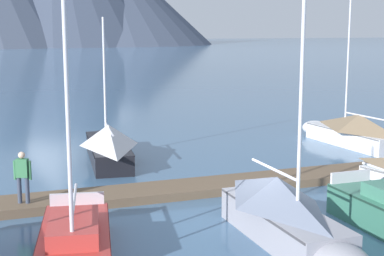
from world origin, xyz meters
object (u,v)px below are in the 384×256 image
Objects in this scene: sailboat_second_berth at (74,252)px; sailboat_mid_dock_port at (108,143)px; sailboat_mid_dock_starboard at (286,214)px; person_on_dock at (23,174)px; sailboat_end_of_dock at (351,130)px.

sailboat_second_berth is 11.94m from sailboat_mid_dock_port.
person_on_dock is at bearing 137.08° from sailboat_mid_dock_starboard.
sailboat_end_of_dock is at bearing 44.07° from sailboat_mid_dock_starboard.
person_on_dock is at bearing 95.21° from sailboat_second_berth.
sailboat_mid_dock_port reaches higher than person_on_dock.
sailboat_end_of_dock is (16.33, 9.71, 0.31)m from sailboat_second_berth.
sailboat_mid_dock_starboard is at bearing -5.59° from sailboat_second_berth.
sailboat_mid_dock_starboard reaches higher than person_on_dock.
sailboat_end_of_dock is 4.48× the size of person_on_dock.
sailboat_second_berth is 5.76m from sailboat_mid_dock_starboard.
sailboat_second_berth reaches higher than person_on_dock.
sailboat_second_berth is 1.10× the size of sailboat_end_of_dock.
sailboat_mid_dock_port is at bearing 53.50° from person_on_dock.
sailboat_end_of_dock is (12.33, -1.54, -0.04)m from sailboat_mid_dock_port.
sailboat_mid_dock_starboard is (1.72, -11.81, 0.01)m from sailboat_mid_dock_port.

